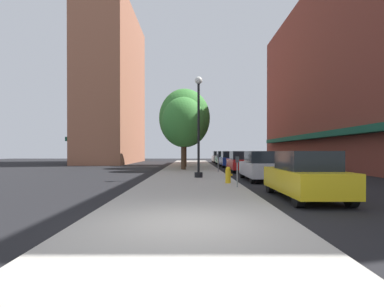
{
  "coord_description": "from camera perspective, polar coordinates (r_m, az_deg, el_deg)",
  "views": [
    {
      "loc": [
        0.11,
        -6.55,
        1.65
      ],
      "look_at": [
        0.09,
        16.08,
        1.49
      ],
      "focal_mm": 28.65,
      "sensor_mm": 36.0,
      "label": 1
    }
  ],
  "objects": [
    {
      "name": "fire_hydrant",
      "position": [
        14.82,
        6.79,
        -3.96
      ],
      "size": [
        0.33,
        0.26,
        0.79
      ],
      "color": "gold",
      "rests_on": "sidewalk_slab"
    },
    {
      "name": "car_silver",
      "position": [
        17.64,
        12.79,
        -2.33
      ],
      "size": [
        1.8,
        4.3,
        1.66
      ],
      "rotation": [
        0.0,
        0.0,
        0.0
      ],
      "color": "black",
      "rests_on": "ground"
    },
    {
      "name": "car_yellow",
      "position": [
        11.24,
        20.34,
        -3.9
      ],
      "size": [
        1.8,
        4.3,
        1.66
      ],
      "rotation": [
        0.0,
        0.0,
        -0.01
      ],
      "color": "black",
      "rests_on": "ground"
    },
    {
      "name": "car_blue",
      "position": [
        31.96,
        7.04,
        -1.1
      ],
      "size": [
        1.8,
        4.3,
        1.66
      ],
      "rotation": [
        0.0,
        0.0,
        0.01
      ],
      "color": "black",
      "rests_on": "ground"
    },
    {
      "name": "sidewalk_slab",
      "position": [
        25.6,
        -0.2,
        -3.15
      ],
      "size": [
        4.8,
        50.0,
        0.12
      ],
      "primitive_type": "cube",
      "color": "#A8A399",
      "rests_on": "ground"
    },
    {
      "name": "car_white",
      "position": [
        44.55,
        5.06,
        -0.67
      ],
      "size": [
        1.8,
        4.3,
        1.66
      ],
      "rotation": [
        0.0,
        0.0,
        -0.03
      ],
      "color": "black",
      "rests_on": "ground"
    },
    {
      "name": "building_far_background",
      "position": [
        45.83,
        -14.3,
        11.66
      ],
      "size": [
        6.8,
        18.0,
        21.24
      ],
      "color": "#9E6047",
      "rests_on": "ground"
    },
    {
      "name": "lamppost",
      "position": [
        17.98,
        1.29,
        5.37
      ],
      "size": [
        0.48,
        0.48,
        5.9
      ],
      "color": "black",
      "rests_on": "sidewalk_slab"
    },
    {
      "name": "car_red",
      "position": [
        24.68,
        9.12,
        -1.54
      ],
      "size": [
        1.8,
        4.3,
        1.66
      ],
      "rotation": [
        0.0,
        0.0,
        -0.02
      ],
      "color": "black",
      "rests_on": "ground"
    },
    {
      "name": "tree_far",
      "position": [
        25.91,
        -1.56,
        5.81
      ],
      "size": [
        3.66,
        3.66,
        6.09
      ],
      "color": "#422D1E",
      "rests_on": "sidewalk_slab"
    },
    {
      "name": "tree_near",
      "position": [
        36.68,
        -1.62,
        6.49
      ],
      "size": [
        5.19,
        5.19,
        8.4
      ],
      "color": "#4C3823",
      "rests_on": "sidewalk_slab"
    },
    {
      "name": "parking_meter_far",
      "position": [
        22.67,
        4.95,
        -1.36
      ],
      "size": [
        0.14,
        0.09,
        1.31
      ],
      "color": "slate",
      "rests_on": "sidewalk_slab"
    },
    {
      "name": "car_green",
      "position": [
        37.62,
        5.98,
        -0.87
      ],
      "size": [
        1.8,
        4.3,
        1.66
      ],
      "rotation": [
        0.0,
        0.0,
        0.03
      ],
      "color": "black",
      "rests_on": "ground"
    },
    {
      "name": "tree_mid",
      "position": [
        30.73,
        -1.34,
        6.56
      ],
      "size": [
        5.06,
        5.06,
        7.74
      ],
      "color": "#422D1E",
      "rests_on": "sidewalk_slab"
    },
    {
      "name": "parking_meter_near",
      "position": [
        13.21,
        8.49,
        -2.63
      ],
      "size": [
        0.14,
        0.09,
        1.31
      ],
      "color": "slate",
      "rests_on": "sidewalk_slab"
    },
    {
      "name": "building_right_brick",
      "position": [
        33.06,
        27.62,
        13.55
      ],
      "size": [
        6.8,
        40.0,
        18.42
      ],
      "color": "brown",
      "rests_on": "ground"
    },
    {
      "name": "ground_plane",
      "position": [
        24.91,
        9.05,
        -3.39
      ],
      "size": [
        90.0,
        90.0,
        0.0
      ],
      "primitive_type": "plane",
      "color": "black"
    }
  ]
}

